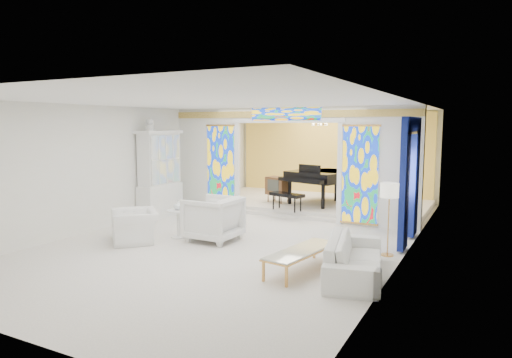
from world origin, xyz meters
The scene contains 24 objects.
floor centered at (0.00, 0.00, 0.00)m, with size 12.00×12.00×0.00m, color white.
ceiling centered at (0.00, 0.00, 3.00)m, with size 7.00×12.00×0.02m, color white.
wall_back centered at (0.00, 6.00, 1.50)m, with size 7.00×0.02×3.00m, color white.
wall_front centered at (0.00, -6.00, 1.50)m, with size 7.00×0.02×3.00m, color white.
wall_left centered at (-3.50, 0.00, 1.50)m, with size 0.02×12.00×3.00m, color white.
wall_right centered at (3.50, 0.00, 1.50)m, with size 0.02×12.00×3.00m, color white.
partition_wall centered at (0.00, 2.00, 1.65)m, with size 7.00×0.22×3.00m.
stained_glass_left centered at (-2.03, 1.89, 1.30)m, with size 0.90×0.04×2.40m, color gold.
stained_glass_right centered at (2.03, 1.89, 1.30)m, with size 0.90×0.04×2.40m, color gold.
stained_glass_transom centered at (0.00, 1.89, 2.82)m, with size 2.00×0.04×0.34m, color gold.
alcove_platform centered at (0.00, 4.10, 0.09)m, with size 6.80×3.80×0.18m, color white.
gold_curtain_back centered at (0.00, 5.88, 1.50)m, with size 6.70×0.10×2.90m, color #E0C64E.
chandelier centered at (0.20, 4.00, 2.55)m, with size 0.48×0.48×0.30m, color #C78F45.
blue_drapes centered at (3.40, 0.70, 1.58)m, with size 0.14×1.85×2.65m.
china_cabinet centered at (-3.22, 0.60, 1.17)m, with size 0.56×1.46×2.72m.
armchair_left centered at (-1.92, -1.86, 0.34)m, with size 1.06×0.93×0.69m, color silver.
armchair_right centered at (-0.45, -0.99, 0.49)m, with size 1.04×1.07×0.98m, color silver.
sofa centered at (2.95, -1.89, 0.33)m, with size 2.23×0.87×0.65m, color white.
side_table centered at (-1.29, -1.14, 0.42)m, with size 0.67×0.67×0.64m.
vase centered at (-1.29, -1.14, 0.75)m, with size 0.21×0.21×0.21m, color white.
coffee_table centered at (2.07, -2.08, 0.36)m, with size 0.83×1.82×0.39m.
floor_lamp centered at (3.20, -0.41, 1.22)m, with size 0.41×0.41×1.43m.
grand_piano centered at (0.54, 3.79, 0.99)m, with size 2.40×3.14×1.20m.
tv_console centered at (-0.85, 3.26, 0.69)m, with size 0.77×0.61×0.78m.
Camera 1 is at (4.91, -9.28, 2.54)m, focal length 32.00 mm.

